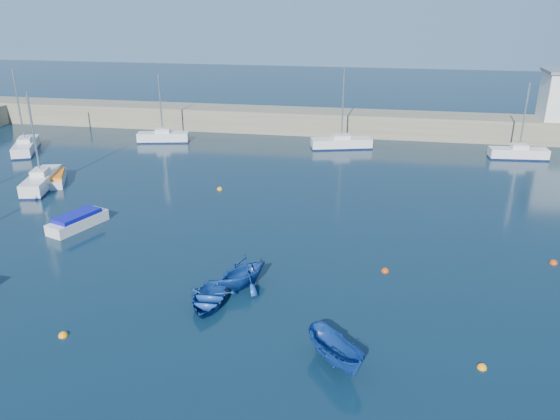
% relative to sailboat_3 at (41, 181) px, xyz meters
% --- Properties ---
extents(ground, '(220.00, 220.00, 0.00)m').
position_rel_sailboat_3_xyz_m(ground, '(20.52, -21.74, -0.65)').
color(ground, '#0B2132').
rests_on(ground, ground).
extents(back_wall, '(96.00, 4.50, 2.60)m').
position_rel_sailboat_3_xyz_m(back_wall, '(20.52, 24.26, 0.65)').
color(back_wall, '#78715B').
rests_on(back_wall, ground).
extents(sailboat_3, '(3.14, 6.31, 8.16)m').
position_rel_sailboat_3_xyz_m(sailboat_3, '(0.00, 0.00, 0.00)').
color(sailboat_3, silver).
rests_on(sailboat_3, ground).
extents(sailboat_4, '(4.31, 6.61, 8.49)m').
position_rel_sailboat_3_xyz_m(sailboat_4, '(-8.28, 10.22, -0.05)').
color(sailboat_4, silver).
rests_on(sailboat_4, ground).
extents(sailboat_5, '(5.80, 2.76, 7.50)m').
position_rel_sailboat_3_xyz_m(sailboat_5, '(4.38, 16.63, -0.05)').
color(sailboat_5, silver).
rests_on(sailboat_5, ground).
extents(sailboat_6, '(6.68, 3.46, 8.45)m').
position_rel_sailboat_3_xyz_m(sailboat_6, '(24.20, 17.54, -0.07)').
color(sailboat_6, silver).
rests_on(sailboat_6, ground).
extents(sailboat_7, '(5.74, 2.02, 7.53)m').
position_rel_sailboat_3_xyz_m(sailboat_7, '(42.04, 16.66, -0.07)').
color(sailboat_7, silver).
rests_on(sailboat_7, ground).
extents(motorboat_1, '(2.93, 4.64, 1.07)m').
position_rel_sailboat_3_xyz_m(motorboat_1, '(7.42, -7.33, -0.15)').
color(motorboat_1, silver).
rests_on(motorboat_1, ground).
extents(motorboat_2, '(3.33, 4.67, 0.91)m').
position_rel_sailboat_3_xyz_m(motorboat_2, '(0.32, 1.48, -0.23)').
color(motorboat_2, silver).
rests_on(motorboat_2, ground).
extents(dinghy_center, '(2.78, 3.78, 0.76)m').
position_rel_sailboat_3_xyz_m(dinghy_center, '(19.62, -15.73, -0.28)').
color(dinghy_center, navy).
rests_on(dinghy_center, ground).
extents(dinghy_left, '(4.48, 4.60, 1.84)m').
position_rel_sailboat_3_xyz_m(dinghy_left, '(20.91, -13.43, 0.27)').
color(dinghy_left, navy).
rests_on(dinghy_left, ground).
extents(dinghy_right, '(3.41, 3.72, 1.42)m').
position_rel_sailboat_3_xyz_m(dinghy_right, '(26.70, -19.60, 0.06)').
color(dinghy_right, navy).
rests_on(dinghy_right, ground).
extents(buoy_0, '(0.46, 0.46, 0.46)m').
position_rel_sailboat_3_xyz_m(buoy_0, '(13.52, -19.70, -0.65)').
color(buoy_0, orange).
rests_on(buoy_0, ground).
extents(buoy_1, '(0.49, 0.49, 0.49)m').
position_rel_sailboat_3_xyz_m(buoy_1, '(28.89, -10.22, -0.65)').
color(buoy_1, '#B5380D').
rests_on(buoy_1, ground).
extents(buoy_2, '(0.44, 0.44, 0.44)m').
position_rel_sailboat_3_xyz_m(buoy_2, '(33.11, -18.65, -0.65)').
color(buoy_2, orange).
rests_on(buoy_2, ground).
extents(buoy_3, '(0.47, 0.47, 0.47)m').
position_rel_sailboat_3_xyz_m(buoy_3, '(15.06, 2.24, -0.65)').
color(buoy_3, orange).
rests_on(buoy_3, ground).
extents(buoy_4, '(0.50, 0.50, 0.50)m').
position_rel_sailboat_3_xyz_m(buoy_4, '(39.08, -7.33, -0.65)').
color(buoy_4, '#B5380D').
rests_on(buoy_4, ground).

